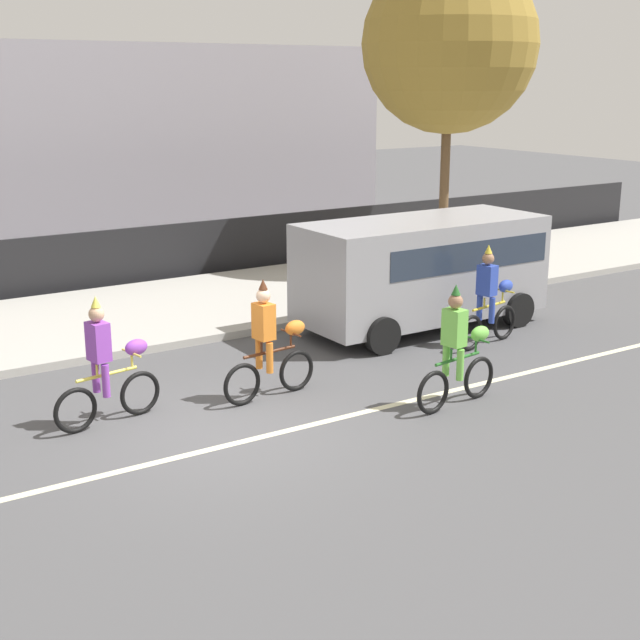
# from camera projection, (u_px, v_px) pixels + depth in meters

# --- Properties ---
(ground_plane) EXTENTS (80.00, 80.00, 0.00)m
(ground_plane) POSITION_uv_depth(u_px,v_px,m) (223.00, 431.00, 12.65)
(ground_plane) COLOR #4C4C4F
(road_centre_line) EXTENTS (36.00, 0.14, 0.01)m
(road_centre_line) POSITION_uv_depth(u_px,v_px,m) (239.00, 442.00, 12.24)
(road_centre_line) COLOR beige
(road_centre_line) RESTS_ON ground
(sidewalk_curb) EXTENTS (60.00, 5.00, 0.15)m
(sidewalk_curb) POSITION_uv_depth(u_px,v_px,m) (76.00, 323.00, 17.89)
(sidewalk_curb) COLOR #ADAAA3
(sidewalk_curb) RESTS_ON ground
(fence_line) EXTENTS (40.00, 0.08, 1.40)m
(fence_line) POSITION_uv_depth(u_px,v_px,m) (32.00, 268.00, 20.07)
(fence_line) COLOR black
(fence_line) RESTS_ON ground
(parade_cyclist_purple) EXTENTS (1.71, 0.53, 1.92)m
(parade_cyclist_purple) POSITION_uv_depth(u_px,v_px,m) (107.00, 368.00, 12.71)
(parade_cyclist_purple) COLOR black
(parade_cyclist_purple) RESTS_ON ground
(parade_cyclist_orange) EXTENTS (1.72, 0.50, 1.92)m
(parade_cyclist_orange) POSITION_uv_depth(u_px,v_px,m) (270.00, 346.00, 13.75)
(parade_cyclist_orange) COLOR black
(parade_cyclist_orange) RESTS_ON ground
(parade_cyclist_lime) EXTENTS (1.71, 0.51, 1.92)m
(parade_cyclist_lime) POSITION_uv_depth(u_px,v_px,m) (458.00, 353.00, 13.41)
(parade_cyclist_lime) COLOR black
(parade_cyclist_lime) RESTS_ON ground
(parade_cyclist_cobalt) EXTENTS (1.70, 0.54, 1.92)m
(parade_cyclist_cobalt) POSITION_uv_depth(u_px,v_px,m) (490.00, 301.00, 16.51)
(parade_cyclist_cobalt) COLOR black
(parade_cyclist_cobalt) RESTS_ON ground
(parked_van_grey) EXTENTS (5.00, 2.22, 2.18)m
(parked_van_grey) POSITION_uv_depth(u_px,v_px,m) (425.00, 265.00, 17.57)
(parked_van_grey) COLOR #99999E
(parked_van_grey) RESTS_ON ground
(street_tree_near_lamp) EXTENTS (4.36, 4.36, 7.67)m
(street_tree_near_lamp) POSITION_uv_depth(u_px,v_px,m) (449.00, 45.00, 21.90)
(street_tree_near_lamp) COLOR brown
(street_tree_near_lamp) RESTS_ON sidewalk_curb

